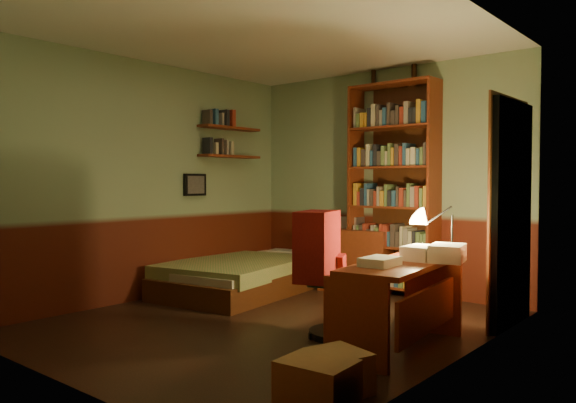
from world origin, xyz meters
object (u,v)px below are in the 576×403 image
Objects in this scene: desk at (398,306)px; cardboard_box_b at (339,371)px; dresser at (356,260)px; cardboard_box_a at (317,387)px; bed at (249,263)px; office_chair at (340,277)px; bookshelf at (393,189)px; mini_stereo at (351,222)px; desk_lamp at (452,217)px.

desk is 3.50× the size of cardboard_box_b.
cardboard_box_a is at bearing -70.46° from dresser.
office_chair is (1.94, -0.95, 0.17)m from bed.
bookshelf is 3.27m from cardboard_box_b.
dresser is 0.34× the size of bookshelf.
mini_stereo is at bearing 121.97° from cardboard_box_b.
desk_lamp is 0.66× the size of office_chair.
dresser is at bearing 120.92° from cardboard_box_b.
mini_stereo is 0.25× the size of office_chair.
cardboard_box_a is 1.13× the size of cardboard_box_b.
dresser is 0.82× the size of office_chair.
bookshelf is at bearing 86.89° from office_chair.
cardboard_box_b is (1.65, -2.75, -0.24)m from dresser.
bed is 1.32m from mini_stereo.
office_chair is (1.12, -1.87, -0.29)m from mini_stereo.
dresser is 0.47m from mini_stereo.
office_chair is 1.61m from cardboard_box_a.
desk_lamp reaches higher than office_chair.
bed is at bearing 143.27° from cardboard_box_b.
mini_stereo is at bearing 40.63° from bed.
office_chair is at bearing -72.22° from bookshelf.
office_chair is at bearing 174.71° from desk.
office_chair is at bearing -117.26° from desk_lamp.
mini_stereo is 3.46m from cardboard_box_b.
desk is at bearing -28.26° from bed.
desk_lamp reaches higher than desk.
cardboard_box_b is at bearing 105.12° from cardboard_box_a.
bed is 1.88m from bookshelf.
bookshelf is at bearing 112.25° from cardboard_box_a.
mini_stereo is at bearing 166.93° from desk_lamp.
desk is 0.56m from office_chair.
desk_lamp is at bearing -36.47° from mini_stereo.
office_chair is 2.83× the size of cardboard_box_b.
mini_stereo is at bearing 120.34° from cardboard_box_a.
dresser is 0.66× the size of desk.
bed reaches higher than cardboard_box_b.
cardboard_box_a is at bearing -66.11° from bookshelf.
office_chair is (0.53, -1.83, -0.70)m from bookshelf.
desk_lamp reaches higher than mini_stereo.
mini_stereo is at bearing 125.12° from desk.
mini_stereo is 0.71m from bookshelf.
desk is 3.11× the size of cardboard_box_a.
desk reaches higher than cardboard_box_b.
desk_lamp is 1.83m from cardboard_box_b.
desk is 1.05m from cardboard_box_b.
desk is at bearing -84.11° from desk_lamp.
bookshelf is at bearing 24.51° from bed.
dresser is 3.24× the size of mini_stereo.
bed is at bearing -133.59° from mini_stereo.
cardboard_box_b is at bearing -59.64° from mini_stereo.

